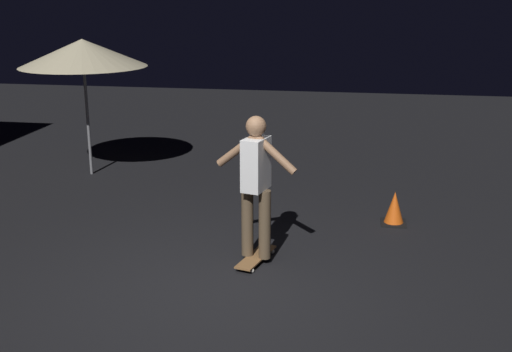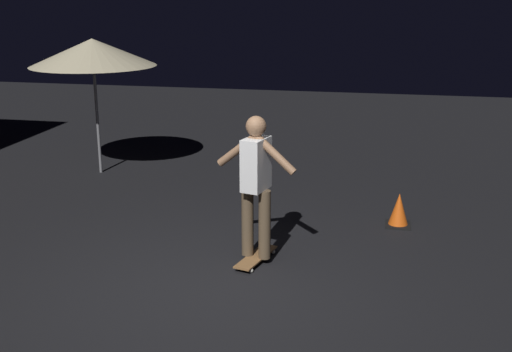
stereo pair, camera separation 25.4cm
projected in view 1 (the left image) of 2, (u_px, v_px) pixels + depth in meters
The scene contains 5 objects.
ground_plane at pixel (213, 293), 6.75m from camera, with size 28.00×28.00×0.00m, color black.
patio_umbrella at pixel (83, 53), 10.53m from camera, with size 2.10×2.10×2.30m.
skateboard_ridden at pixel (256, 257), 7.52m from camera, with size 0.81×0.39×0.07m.
skater at pixel (256, 177), 7.24m from camera, with size 0.42×0.97×1.67m.
traffic_cone at pixel (394, 209), 8.68m from camera, with size 0.34×0.34×0.46m.
Camera 1 is at (-5.97, -1.47, 3.08)m, focal length 44.93 mm.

